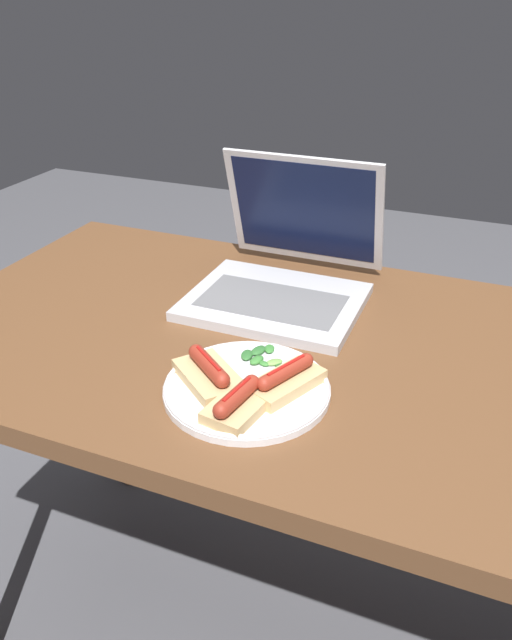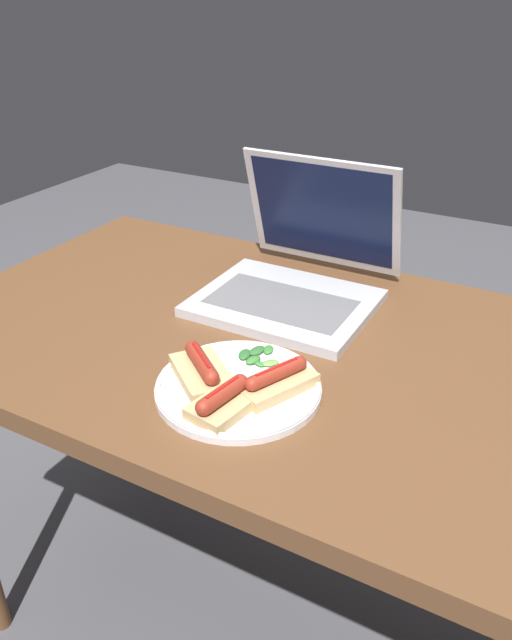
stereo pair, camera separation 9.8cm
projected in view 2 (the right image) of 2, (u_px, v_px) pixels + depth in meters
desk at (311, 380)px, 1.05m from camera, size 1.38×0.72×0.77m
laptop at (296, 276)px, 1.16m from camera, size 0.31×0.33×0.25m
plate at (238, 387)px, 0.91m from camera, size 0.25×0.25×0.02m
sausage_toast_left at (202, 370)px, 0.92m from camera, size 0.14×0.13×0.04m
sausage_toast_middle at (223, 402)px, 0.85m from camera, size 0.08×0.10×0.04m
sausage_toast_right at (276, 381)px, 0.89m from camera, size 0.10×0.13×0.04m
salad_pile at (258, 357)px, 0.97m from camera, size 0.08×0.07×0.01m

